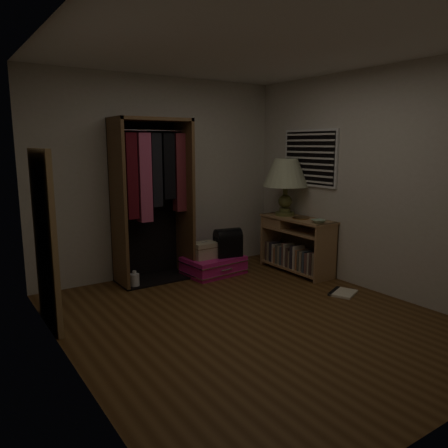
% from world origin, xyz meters
% --- Properties ---
extents(ground, '(4.00, 4.00, 0.00)m').
position_xyz_m(ground, '(0.00, 0.00, 0.00)').
color(ground, '#503217').
rests_on(ground, ground).
extents(room_walls, '(3.52, 4.02, 2.60)m').
position_xyz_m(room_walls, '(0.08, 0.04, 1.50)').
color(room_walls, beige).
rests_on(room_walls, ground).
extents(console_bookshelf, '(0.42, 1.12, 0.75)m').
position_xyz_m(console_bookshelf, '(1.53, 1.05, 0.39)').
color(console_bookshelf, '#A3784F').
rests_on(console_bookshelf, ground).
extents(open_wardrobe, '(1.04, 0.50, 2.05)m').
position_xyz_m(open_wardrobe, '(-0.21, 1.77, 1.21)').
color(open_wardrobe, brown).
rests_on(open_wardrobe, ground).
extents(floor_mirror, '(0.06, 0.80, 1.70)m').
position_xyz_m(floor_mirror, '(-1.70, 1.00, 0.85)').
color(floor_mirror, '#A07D4D').
rests_on(floor_mirror, ground).
extents(pink_suitcase, '(0.83, 0.63, 0.24)m').
position_xyz_m(pink_suitcase, '(0.52, 1.53, 0.12)').
color(pink_suitcase, '#D81A7A').
rests_on(pink_suitcase, ground).
extents(train_case, '(0.32, 0.23, 0.23)m').
position_xyz_m(train_case, '(0.37, 1.53, 0.35)').
color(train_case, tan).
rests_on(train_case, pink_suitcase).
extents(black_bag, '(0.39, 0.29, 0.38)m').
position_xyz_m(black_bag, '(0.70, 1.46, 0.43)').
color(black_bag, black).
rests_on(black_bag, pink_suitcase).
extents(table_lamp, '(0.69, 0.69, 0.79)m').
position_xyz_m(table_lamp, '(1.54, 1.26, 1.33)').
color(table_lamp, '#4F5529').
rests_on(table_lamp, console_bookshelf).
extents(brass_tray, '(0.25, 0.25, 0.01)m').
position_xyz_m(brass_tray, '(1.54, 0.94, 0.76)').
color(brass_tray, olive).
rests_on(brass_tray, console_bookshelf).
extents(ceramic_bowl, '(0.22, 0.22, 0.04)m').
position_xyz_m(ceramic_bowl, '(1.49, 0.57, 0.77)').
color(ceramic_bowl, '#97B395').
rests_on(ceramic_bowl, console_bookshelf).
extents(white_jug, '(0.15, 0.15, 0.21)m').
position_xyz_m(white_jug, '(-0.59, 1.60, 0.09)').
color(white_jug, white).
rests_on(white_jug, ground).
extents(floor_book, '(0.40, 0.37, 0.03)m').
position_xyz_m(floor_book, '(1.34, 0.02, 0.01)').
color(floor_book, beige).
rests_on(floor_book, ground).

